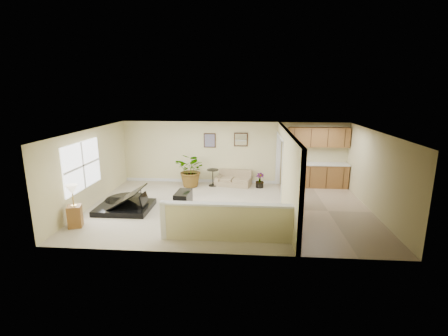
# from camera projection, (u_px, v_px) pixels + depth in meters

# --- Properties ---
(floor) EXTENTS (9.00, 9.00, 0.00)m
(floor) POSITION_uv_depth(u_px,v_px,m) (228.00, 208.00, 10.45)
(floor) COLOR #BEAF93
(floor) RESTS_ON ground
(back_wall) EXTENTS (9.00, 0.04, 2.50)m
(back_wall) POSITION_uv_depth(u_px,v_px,m) (233.00, 153.00, 13.07)
(back_wall) COLOR beige
(back_wall) RESTS_ON floor
(front_wall) EXTENTS (9.00, 0.04, 2.50)m
(front_wall) POSITION_uv_depth(u_px,v_px,m) (220.00, 203.00, 7.25)
(front_wall) COLOR beige
(front_wall) RESTS_ON floor
(left_wall) EXTENTS (0.04, 6.00, 2.50)m
(left_wall) POSITION_uv_depth(u_px,v_px,m) (90.00, 168.00, 10.50)
(left_wall) COLOR beige
(left_wall) RESTS_ON floor
(right_wall) EXTENTS (0.04, 6.00, 2.50)m
(right_wall) POSITION_uv_depth(u_px,v_px,m) (376.00, 174.00, 9.82)
(right_wall) COLOR beige
(right_wall) RESTS_ON floor
(ceiling) EXTENTS (9.00, 6.00, 0.04)m
(ceiling) POSITION_uv_depth(u_px,v_px,m) (229.00, 131.00, 9.87)
(ceiling) COLOR silver
(ceiling) RESTS_ON back_wall
(kitchen_vinyl) EXTENTS (2.70, 6.00, 0.01)m
(kitchen_vinyl) POSITION_uv_depth(u_px,v_px,m) (328.00, 211.00, 10.21)
(kitchen_vinyl) COLOR tan
(kitchen_vinyl) RESTS_ON floor
(interior_partition) EXTENTS (0.18, 5.99, 2.50)m
(interior_partition) POSITION_uv_depth(u_px,v_px,m) (286.00, 171.00, 10.27)
(interior_partition) COLOR beige
(interior_partition) RESTS_ON floor
(pony_half_wall) EXTENTS (3.42, 0.22, 1.00)m
(pony_half_wall) POSITION_uv_depth(u_px,v_px,m) (225.00, 221.00, 8.09)
(pony_half_wall) COLOR beige
(pony_half_wall) RESTS_ON floor
(left_window) EXTENTS (0.05, 2.15, 1.45)m
(left_window) POSITION_uv_depth(u_px,v_px,m) (82.00, 166.00, 9.97)
(left_window) COLOR white
(left_window) RESTS_ON left_wall
(wall_art_left) EXTENTS (0.48, 0.04, 0.58)m
(wall_art_left) POSITION_uv_depth(u_px,v_px,m) (210.00, 140.00, 13.00)
(wall_art_left) COLOR #311E12
(wall_art_left) RESTS_ON back_wall
(wall_mirror) EXTENTS (0.55, 0.04, 0.55)m
(wall_mirror) POSITION_uv_depth(u_px,v_px,m) (241.00, 140.00, 12.89)
(wall_mirror) COLOR #311E12
(wall_mirror) RESTS_ON back_wall
(kitchen_cabinets) EXTENTS (2.36, 0.65, 2.33)m
(kitchen_cabinets) POSITION_uv_depth(u_px,v_px,m) (314.00, 165.00, 12.65)
(kitchen_cabinets) COLOR olive
(kitchen_cabinets) RESTS_ON floor
(piano) EXTENTS (1.98, 2.04, 1.56)m
(piano) POSITION_uv_depth(u_px,v_px,m) (124.00, 189.00, 10.31)
(piano) COLOR black
(piano) RESTS_ON floor
(piano_bench) EXTENTS (0.47, 0.87, 0.57)m
(piano_bench) POSITION_uv_depth(u_px,v_px,m) (183.00, 200.00, 10.35)
(piano_bench) COLOR black
(piano_bench) RESTS_ON floor
(loveseat) EXTENTS (1.54, 1.07, 0.78)m
(loveseat) POSITION_uv_depth(u_px,v_px,m) (233.00, 178.00, 12.99)
(loveseat) COLOR tan
(loveseat) RESTS_ON floor
(accent_table) EXTENTS (0.46, 0.46, 0.67)m
(accent_table) POSITION_uv_depth(u_px,v_px,m) (213.00, 175.00, 12.82)
(accent_table) COLOR black
(accent_table) RESTS_ON floor
(palm_plant) EXTENTS (1.53, 1.45, 1.34)m
(palm_plant) POSITION_uv_depth(u_px,v_px,m) (192.00, 170.00, 12.68)
(palm_plant) COLOR black
(palm_plant) RESTS_ON floor
(small_plant) EXTENTS (0.36, 0.36, 0.58)m
(small_plant) POSITION_uv_depth(u_px,v_px,m) (260.00, 181.00, 12.63)
(small_plant) COLOR black
(small_plant) RESTS_ON floor
(lamp_stand) EXTENTS (0.45, 0.45, 1.21)m
(lamp_stand) POSITION_uv_depth(u_px,v_px,m) (74.00, 209.00, 8.93)
(lamp_stand) COLOR olive
(lamp_stand) RESTS_ON floor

